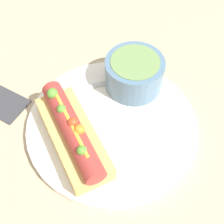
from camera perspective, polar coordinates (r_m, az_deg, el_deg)
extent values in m
plane|color=tan|center=(0.50, 0.00, -2.85)|extent=(4.00, 4.00, 0.00)
cylinder|color=white|center=(0.49, 0.00, -2.44)|extent=(0.27, 0.27, 0.01)
cube|color=tan|center=(0.46, -7.11, -4.55)|extent=(0.17, 0.08, 0.03)
cylinder|color=#9E332D|center=(0.44, -7.41, -3.02)|extent=(0.17, 0.05, 0.03)
sphere|color=#518C2D|center=(0.41, -5.54, -7.00)|extent=(0.01, 0.01, 0.01)
sphere|color=orange|center=(0.42, -6.01, -3.24)|extent=(0.02, 0.02, 0.02)
sphere|color=#518C2D|center=(0.45, -9.22, 0.54)|extent=(0.01, 0.01, 0.01)
sphere|color=#C63F1E|center=(0.43, -7.17, -1.95)|extent=(0.01, 0.01, 0.01)
sphere|color=#518C2D|center=(0.46, -10.84, 3.36)|extent=(0.02, 0.02, 0.02)
cylinder|color=gold|center=(0.43, -7.61, -2.00)|extent=(0.12, 0.02, 0.01)
cylinder|color=slate|center=(0.52, 4.08, 7.02)|extent=(0.10, 0.10, 0.05)
cylinder|color=#66844C|center=(0.50, 4.24, 8.81)|extent=(0.08, 0.08, 0.01)
cube|color=#B7B7BC|center=(0.53, -6.60, 4.09)|extent=(0.04, 0.11, 0.00)
ellipsoid|color=#B7B7BC|center=(0.54, 0.97, 5.91)|extent=(0.03, 0.04, 0.01)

